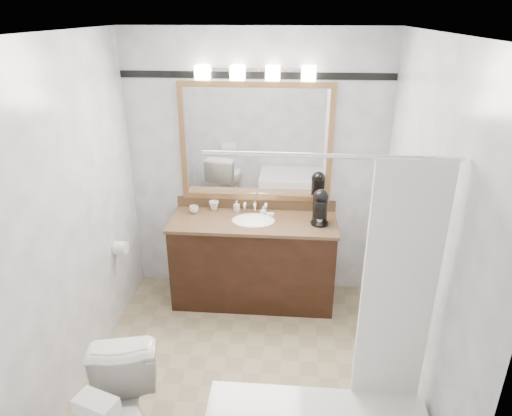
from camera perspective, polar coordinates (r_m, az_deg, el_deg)
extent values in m
cube|color=tan|center=(3.82, -1.74, -19.91)|extent=(2.40, 2.60, 0.01)
cube|color=white|center=(2.77, -2.42, 21.16)|extent=(2.40, 2.60, 0.01)
cube|color=white|center=(4.29, -0.01, 4.95)|extent=(2.40, 0.01, 2.50)
cube|color=white|center=(2.02, -6.56, -19.34)|extent=(2.40, 0.01, 2.50)
cube|color=white|center=(3.44, -22.40, -1.82)|extent=(0.01, 2.60, 2.50)
cube|color=white|center=(3.19, 20.04, -3.40)|extent=(0.01, 2.60, 2.50)
cube|color=black|center=(4.38, -0.32, -6.76)|extent=(1.50, 0.55, 0.82)
cube|color=olive|center=(4.18, -0.34, -1.72)|extent=(1.53, 0.58, 0.03)
cube|color=olive|center=(4.40, -0.03, 0.54)|extent=(1.53, 0.03, 0.10)
ellipsoid|color=white|center=(4.19, -0.34, -1.91)|extent=(0.44, 0.34, 0.14)
cube|color=#A07448|center=(4.09, -0.04, 15.19)|extent=(1.40, 0.04, 0.05)
cube|color=#A07448|center=(4.37, -0.03, 1.42)|extent=(1.40, 0.04, 0.05)
cube|color=#A07448|center=(4.30, -9.12, 8.17)|extent=(0.05, 0.04, 1.00)
cube|color=#A07448|center=(4.20, 9.27, 7.77)|extent=(0.05, 0.04, 1.00)
cube|color=white|center=(4.20, -0.03, 8.09)|extent=(1.30, 0.01, 1.00)
cube|color=silver|center=(4.06, -0.05, 16.91)|extent=(0.90, 0.05, 0.03)
cube|color=white|center=(4.08, -6.70, 16.50)|extent=(0.12, 0.12, 0.12)
cube|color=white|center=(4.03, -2.33, 16.55)|extent=(0.12, 0.12, 0.12)
cube|color=white|center=(4.00, 2.12, 16.51)|extent=(0.12, 0.12, 0.12)
cube|color=white|center=(4.00, 6.59, 16.38)|extent=(0.12, 0.12, 0.12)
cube|color=black|center=(4.09, -0.02, 16.25)|extent=(2.40, 0.01, 0.06)
cylinder|color=silver|center=(2.32, 9.35, 6.44)|extent=(1.30, 0.02, 0.02)
cube|color=white|center=(2.70, 17.31, -9.98)|extent=(0.40, 0.04, 1.55)
cylinder|color=white|center=(4.19, -16.57, -4.81)|extent=(0.11, 0.12, 0.12)
cube|color=white|center=(2.63, -19.34, -22.30)|extent=(0.24, 0.18, 0.09)
cylinder|color=black|center=(4.14, 7.93, -1.87)|extent=(0.16, 0.16, 0.02)
cylinder|color=black|center=(4.14, 8.01, -0.11)|extent=(0.13, 0.13, 0.23)
sphere|color=black|center=(4.09, 8.10, 1.37)|extent=(0.14, 0.14, 0.14)
cube|color=black|center=(4.04, 8.08, 0.47)|extent=(0.09, 0.09, 0.04)
cylinder|color=silver|center=(4.11, 7.95, -1.64)|extent=(0.05, 0.05, 0.05)
imported|color=white|center=(4.36, -7.77, -0.16)|extent=(0.11, 0.11, 0.07)
imported|color=white|center=(4.40, -5.28, 0.31)|extent=(0.11, 0.11, 0.09)
imported|color=white|center=(4.35, -2.42, 0.26)|extent=(0.06, 0.06, 0.10)
imported|color=white|center=(4.28, 0.90, -0.31)|extent=(0.08, 0.08, 0.08)
cube|color=beige|center=(4.27, 1.76, -0.79)|extent=(0.08, 0.06, 0.02)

